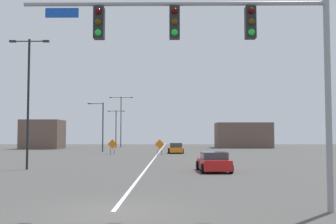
# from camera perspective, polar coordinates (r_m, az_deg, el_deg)

# --- Properties ---
(ground) EXTENTS (180.74, 180.74, 0.00)m
(ground) POSITION_cam_1_polar(r_m,az_deg,el_deg) (13.29, -7.84, -13.93)
(ground) COLOR #4C4947
(road_centre_stripe) EXTENTS (0.16, 100.41, 0.01)m
(road_centre_stripe) POSITION_cam_1_polar(r_m,az_deg,el_deg) (63.20, -1.10, -5.48)
(road_centre_stripe) COLOR white
(road_centre_stripe) RESTS_ON ground
(traffic_signal_assembly) EXTENTS (10.04, 0.44, 7.22)m
(traffic_signal_assembly) POSITION_cam_1_polar(r_m,az_deg,el_deg) (13.34, 7.49, 9.86)
(traffic_signal_assembly) COLOR gray
(traffic_signal_assembly) RESTS_ON ground
(street_lamp_far_right) EXTENTS (2.86, 0.24, 9.35)m
(street_lamp_far_right) POSITION_cam_1_polar(r_m,az_deg,el_deg) (30.33, -19.30, 2.47)
(street_lamp_far_right) COLOR black
(street_lamp_far_right) RESTS_ON ground
(street_lamp_mid_right) EXTENTS (3.18, 0.24, 7.06)m
(street_lamp_mid_right) POSITION_cam_1_polar(r_m,az_deg,el_deg) (75.92, -7.43, -1.90)
(street_lamp_mid_right) COLOR black
(street_lamp_mid_right) RESTS_ON ground
(street_lamp_far_left) EXTENTS (4.62, 0.24, 9.91)m
(street_lamp_far_left) POSITION_cam_1_polar(r_m,az_deg,el_deg) (78.85, -6.73, -0.79)
(street_lamp_far_left) COLOR black
(street_lamp_far_left) RESTS_ON ground
(street_lamp_near_left) EXTENTS (2.28, 0.24, 7.06)m
(street_lamp_near_left) POSITION_cam_1_polar(r_m,az_deg,el_deg) (57.92, -9.47, -1.72)
(street_lamp_near_left) COLOR black
(street_lamp_near_left) RESTS_ON ground
(construction_sign_right_shoulder) EXTENTS (1.16, 0.32, 1.92)m
(construction_sign_right_shoulder) POSITION_cam_1_polar(r_m,az_deg,el_deg) (47.98, -1.20, -4.75)
(construction_sign_right_shoulder) COLOR orange
(construction_sign_right_shoulder) RESTS_ON ground
(construction_sign_left_lane) EXTENTS (1.21, 0.16, 1.90)m
(construction_sign_left_lane) POSITION_cam_1_polar(r_m,az_deg,el_deg) (50.64, -7.94, -4.66)
(construction_sign_left_lane) COLOR orange
(construction_sign_left_lane) RESTS_ON ground
(car_red_approaching) EXTENTS (2.20, 3.96, 1.31)m
(car_red_approaching) POSITION_cam_1_polar(r_m,az_deg,el_deg) (27.12, 6.54, -7.16)
(car_red_approaching) COLOR red
(car_red_approaching) RESTS_ON ground
(car_orange_mid) EXTENTS (2.11, 4.21, 1.38)m
(car_orange_mid) POSITION_cam_1_polar(r_m,az_deg,el_deg) (53.35, 1.10, -5.21)
(car_orange_mid) COLOR orange
(car_orange_mid) RESTS_ON ground
(roadside_building_west) EXTENTS (6.71, 5.68, 5.05)m
(roadside_building_west) POSITION_cam_1_polar(r_m,az_deg,el_deg) (73.61, -17.45, -3.06)
(roadside_building_west) COLOR brown
(roadside_building_west) RESTS_ON ground
(roadside_building_east) EXTENTS (10.15, 6.27, 4.69)m
(roadside_building_east) POSITION_cam_1_polar(r_m,az_deg,el_deg) (76.58, 10.66, -3.29)
(roadside_building_east) COLOR brown
(roadside_building_east) RESTS_ON ground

